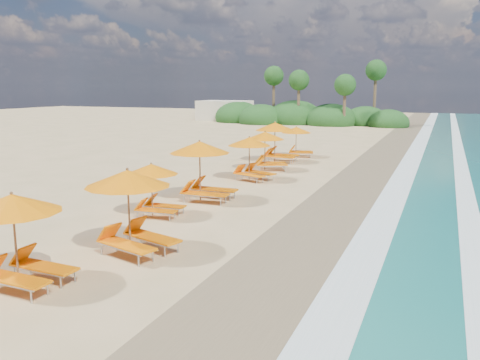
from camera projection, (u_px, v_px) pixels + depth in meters
The scene contains 13 objects.
ground at pixel (240, 209), 20.17m from camera, with size 160.00×160.00×0.00m, color tan.
wet_sand at pixel (339, 219), 18.68m from camera, with size 4.00×160.00×0.01m, color olive.
surf_foam at pixel (415, 226), 17.67m from camera, with size 4.00×160.00×0.01m.
station_2 at pixel (20, 234), 12.21m from camera, with size 2.62×2.43×2.38m.
station_3 at pixel (133, 206), 14.69m from camera, with size 3.19×3.10×2.55m.
station_4 at pixel (156, 186), 18.94m from camera, with size 2.33×2.18×2.06m.
station_5 at pixel (204, 167), 21.48m from camera, with size 2.87×2.65×2.64m.
station_6 at pixel (252, 156), 26.22m from camera, with size 2.98×2.93×2.31m.
station_7 at pixel (268, 148), 29.40m from camera, with size 3.04×3.02×2.32m.
station_8 at pixel (278, 139), 32.54m from camera, with size 2.81×2.58×2.63m.
station_9 at pixel (298, 140), 34.92m from camera, with size 2.65×2.56×2.14m.
treeline at pixel (302, 116), 65.07m from camera, with size 25.80×8.80×9.74m.
beach_building at pixel (225, 111), 71.75m from camera, with size 7.00×5.00×2.80m, color beige.
Camera 1 is at (7.43, -18.14, 4.89)m, focal length 37.48 mm.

